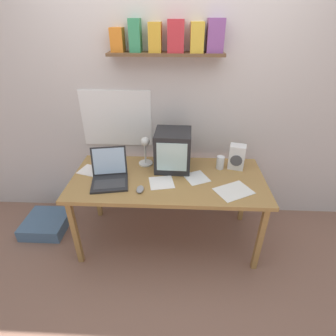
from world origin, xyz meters
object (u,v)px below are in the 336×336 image
Objects in this scene: crt_monitor at (173,150)px; desk_lamp at (145,149)px; juice_glass at (220,163)px; loose_paper_near_monitor at (234,191)px; laptop at (109,174)px; loose_paper_near_laptop at (196,178)px; space_heater at (237,157)px; open_notebook at (90,170)px; corner_desk at (168,183)px; computer_mouse at (140,189)px; printed_handout at (161,183)px; floor_cushion at (47,223)px.

desk_lamp is at bearing 175.69° from crt_monitor.
juice_glass reaches higher than loose_paper_near_monitor.
laptop is 0.77m from loose_paper_near_laptop.
space_heater is (1.14, 0.27, 0.05)m from laptop.
corner_desk is at bearing -7.01° from open_notebook.
laptop is 1.60× the size of space_heater.
space_heater reaches higher than corner_desk.
juice_glass is at bearing 29.87° from computer_mouse.
juice_glass is at bearing 100.60° from loose_paper_near_monitor.
space_heater is 0.88× the size of loose_paper_near_laptop.
corner_desk is at bearing 58.59° from printed_handout.
laptop is at bearing 173.62° from loose_paper_near_monitor.
juice_glass is at bearing 2.82° from crt_monitor.
computer_mouse reaches higher than printed_handout.
printed_handout is (0.45, -0.02, -0.07)m from laptop.
laptop is 3.02× the size of juice_glass.
juice_glass reaches higher than loose_paper_near_laptop.
computer_mouse is at bearing -15.12° from floor_cushion.
printed_handout is at bearing -121.41° from corner_desk.
loose_paper_near_laptop is 0.99m from open_notebook.
open_notebook is 0.88m from floor_cushion.
desk_lamp is 1.38m from floor_cushion.
loose_paper_near_laptop is at bearing -37.10° from crt_monitor.
open_notebook is at bearing 179.13° from desk_lamp.
crt_monitor reaches higher than juice_glass.
loose_paper_near_laptop is (0.76, 0.07, -0.07)m from laptop.
loose_paper_near_monitor is (0.77, 0.03, -0.01)m from computer_mouse.
desk_lamp is 0.85× the size of loose_paper_near_monitor.
space_heater reaches higher than computer_mouse.
computer_mouse is (0.00, -0.43, -0.16)m from desk_lamp.
corner_desk is 7.46× the size of open_notebook.
open_notebook is (-0.51, -0.12, -0.17)m from desk_lamp.
space_heater is at bearing 27.99° from loose_paper_near_laptop.
loose_paper_near_laptop is 1.70m from floor_cushion.
laptop reaches higher than floor_cushion.
printed_handout reaches higher than corner_desk.
laptop is 1.62× the size of open_notebook.
crt_monitor is 0.26m from desk_lamp.
crt_monitor is 1.60m from floor_cushion.
loose_paper_near_laptop is 0.61× the size of floor_cushion.
space_heater is 2.19× the size of computer_mouse.
laptop is at bearing 177.23° from printed_handout.
open_notebook reaches higher than floor_cushion.
printed_handout is (-0.53, -0.28, -0.05)m from juice_glass.
crt_monitor is at bearing -179.18° from juice_glass.
computer_mouse reaches higher than corner_desk.
juice_glass is 0.35× the size of loose_paper_near_monitor.
desk_lamp is at bearing -166.21° from space_heater.
space_heater is 0.44m from loose_paper_near_laptop.
crt_monitor is 0.80m from open_notebook.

